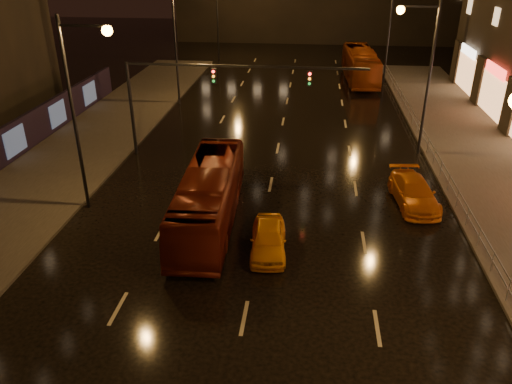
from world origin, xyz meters
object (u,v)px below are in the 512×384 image
bus_curb (360,65)px  taxi_far (414,192)px  taxi_near (268,239)px  bus_red (209,196)px

bus_curb → taxi_far: bus_curb is taller
taxi_near → taxi_far: bearing=33.2°
bus_red → taxi_near: bus_red is taller
bus_red → bus_curb: bus_curb is taller
bus_red → bus_curb: size_ratio=0.91×
bus_red → bus_curb: 32.99m
bus_red → taxi_far: 11.19m
bus_curb → taxi_near: size_ratio=2.93×
bus_curb → taxi_far: bearing=-90.7°
taxi_near → taxi_far: (7.48, 5.63, 0.03)m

